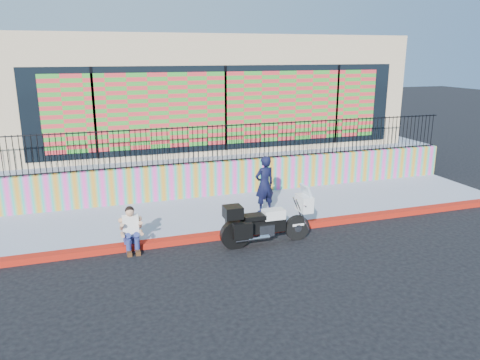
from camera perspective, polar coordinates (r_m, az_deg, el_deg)
name	(u,v)px	position (r m, az deg, el deg)	size (l,w,h in m)	color
ground	(271,232)	(12.67, 3.76, -6.29)	(90.00, 90.00, 0.00)	black
red_curb	(271,229)	(12.64, 3.77, -5.97)	(16.00, 0.30, 0.15)	#A3250B
sidewalk	(250,210)	(14.09, 1.23, -3.68)	(16.00, 3.00, 0.15)	gray
mural_wall	(234,177)	(15.36, -0.76, 0.37)	(16.00, 0.20, 1.10)	#F741AF
metal_fence	(234,143)	(15.10, -0.78, 4.59)	(15.80, 0.04, 1.20)	black
elevated_platform	(198,150)	(20.17, -5.20, 3.70)	(16.00, 10.00, 1.25)	gray
storefront_building	(197,88)	(19.60, -5.23, 11.11)	(14.00, 8.06, 4.00)	tan
police_motorcycle	(265,221)	(11.67, 3.08, -5.03)	(2.32, 0.77, 1.45)	black
police_officer	(264,185)	(13.43, 3.00, -0.56)	(0.61, 0.40, 1.68)	black
seated_man	(131,233)	(11.62, -13.09, -6.33)	(0.54, 0.71, 1.06)	navy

